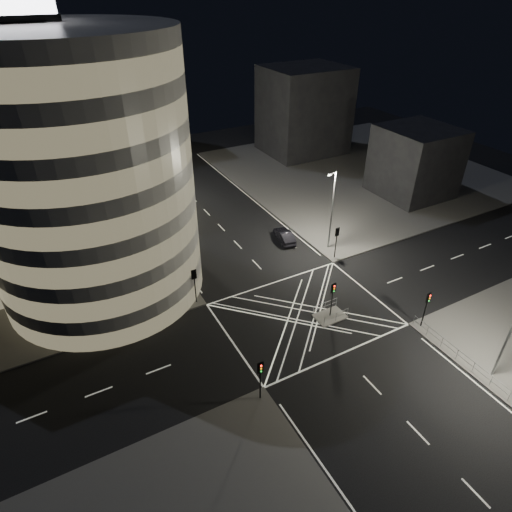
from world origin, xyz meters
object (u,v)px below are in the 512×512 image
central_island (330,316)px  traffic_signal_fl (194,280)px  traffic_signal_fr (337,237)px  sedan (284,236)px  street_lamp_right_far (332,208)px  traffic_signal_nl (260,374)px  street_lamp_left_far (125,176)px  street_lamp_left_near (168,236)px  street_lamp_right_near (512,327)px  traffic_signal_nr (427,303)px  traffic_signal_island (333,294)px

central_island → traffic_signal_fl: size_ratio=0.75×
traffic_signal_fl → traffic_signal_fr: bearing=0.0°
sedan → street_lamp_right_far: bearing=143.6°
central_island → traffic_signal_fr: traffic_signal_fr is taller
traffic_signal_fr → traffic_signal_nl: bearing=-142.3°
traffic_signal_nl → sedan: (14.44, 19.85, -2.19)m
street_lamp_left_far → sedan: size_ratio=2.27×
central_island → traffic_signal_fr: size_ratio=0.75×
street_lamp_left_near → street_lamp_right_near: 32.13m
street_lamp_right_near → sedan: (-3.79, 27.05, -4.81)m
traffic_signal_fl → central_island: bearing=-37.5°
central_island → traffic_signal_nl: 12.36m
street_lamp_right_near → traffic_signal_nr: bearing=95.0°
traffic_signal_nr → street_lamp_right_far: size_ratio=0.40×
street_lamp_left_near → street_lamp_right_near: (18.87, -26.00, 0.00)m
traffic_signal_nl → street_lamp_right_far: size_ratio=0.40×
traffic_signal_fr → traffic_signal_nr: same height
traffic_signal_island → street_lamp_left_near: 17.89m
central_island → street_lamp_right_near: size_ratio=0.30×
central_island → sedan: 15.01m
traffic_signal_island → street_lamp_right_far: size_ratio=0.40×
traffic_signal_nr → street_lamp_right_near: 7.69m
central_island → traffic_signal_fl: (-10.80, 8.30, 2.84)m
traffic_signal_nl → street_lamp_right_far: 24.27m
traffic_signal_nl → sedan: bearing=54.0°
traffic_signal_island → sedan: (3.64, 14.55, -2.19)m
traffic_signal_fr → sedan: traffic_signal_fr is taller
street_lamp_left_near → traffic_signal_island: bearing=-49.7°
traffic_signal_fr → street_lamp_left_far: (-18.24, 23.20, 2.63)m
central_island → traffic_signal_island: (0.00, 0.00, 2.84)m
traffic_signal_nr → street_lamp_right_far: bearing=87.7°
street_lamp_left_near → traffic_signal_fr: bearing=-15.9°
traffic_signal_fl → sedan: 15.89m
traffic_signal_nl → street_lamp_right_near: bearing=-21.5°
central_island → traffic_signal_fl: 13.91m
traffic_signal_nl → street_lamp_left_near: (-0.64, 18.80, 2.63)m
street_lamp_left_near → street_lamp_left_far: size_ratio=1.00×
central_island → street_lamp_left_far: size_ratio=0.30×
traffic_signal_nl → traffic_signal_nr: (17.60, 0.00, 0.00)m
traffic_signal_fr → traffic_signal_nr: size_ratio=1.00×
street_lamp_right_far → traffic_signal_nl: bearing=-139.1°
traffic_signal_fl → traffic_signal_island: 13.62m
traffic_signal_nl → traffic_signal_nr: same height
central_island → street_lamp_right_near: street_lamp_right_near is taller
central_island → traffic_signal_fr: bearing=50.7°
traffic_signal_nr → street_lamp_right_near: size_ratio=0.40×
central_island → traffic_signal_island: 2.84m
street_lamp_left_far → central_island: bearing=-70.0°
street_lamp_right_far → street_lamp_left_near: bearing=171.0°
traffic_signal_nr → central_island: bearing=142.1°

